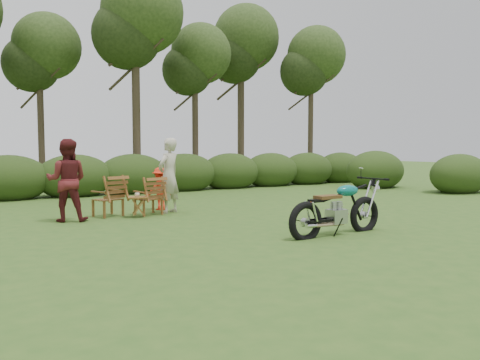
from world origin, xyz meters
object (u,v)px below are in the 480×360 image
lawn_chair_left (108,216)px  side_table (138,207)px  adult_a (169,213)px  cup (137,195)px  adult_b (68,221)px  child (160,210)px  motorcycle (336,235)px  lawn_chair_right (149,215)px

lawn_chair_left → side_table: 0.79m
lawn_chair_left → adult_a: size_ratio=0.52×
lawn_chair_left → cup: (0.53, -0.51, 0.53)m
side_table → cup: cup is taller
side_table → cup: size_ratio=4.40×
adult_b → child: size_ratio=1.64×
motorcycle → lawn_chair_left: bearing=121.2°
lawn_chair_right → side_table: size_ratio=1.88×
child → motorcycle: bearing=97.1°
lawn_chair_right → lawn_chair_left: bearing=-25.7°
lawn_chair_left → adult_a: (1.44, -0.23, 0.00)m
cup → adult_b: (-1.50, 0.22, -0.53)m
lawn_chair_right → adult_b: (-1.87, -0.02, 0.00)m
motorcycle → child: size_ratio=1.92×
side_table → child: child is taller
motorcycle → adult_a: adult_a is taller
lawn_chair_right → adult_b: adult_b is taller
adult_a → lawn_chair_left: bearing=-37.7°
side_table → lawn_chair_right: bearing=36.5°
side_table → adult_b: size_ratio=0.27×
adult_b → motorcycle: bearing=154.1°
lawn_chair_left → side_table: side_table is taller
adult_b → lawn_chair_right: bearing=-157.7°
motorcycle → adult_a: (-1.48, 4.31, 0.00)m
motorcycle → cup: 4.72m
adult_a → side_table: bearing=-10.4°
side_table → lawn_chair_left: bearing=135.8°
lawn_chair_left → adult_b: adult_b is taller
cup → adult_a: bearing=16.9°
lawn_chair_left → motorcycle: bearing=103.3°
lawn_chair_left → adult_b: size_ratio=0.53×
adult_b → child: (2.44, 0.71, 0.00)m
side_table → adult_b: 1.55m
lawn_chair_right → cup: size_ratio=8.26×
motorcycle → side_table: (-2.38, 4.01, 0.24)m
motorcycle → lawn_chair_right: size_ratio=2.33×
child → side_table: bearing=36.4°
motorcycle → lawn_chair_left: 5.40m
adult_a → adult_b: size_ratio=1.03×
cup → adult_a: size_ratio=0.06×
motorcycle → child: (-1.45, 4.96, 0.00)m
side_table → child: 1.36m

